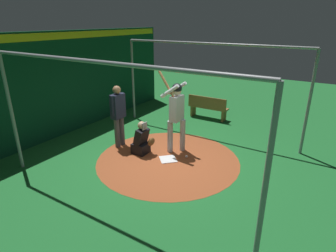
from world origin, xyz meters
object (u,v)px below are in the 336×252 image
batter (176,111)px  umpire (118,113)px  home_plate (168,159)px  bench (208,107)px  baseball_0 (187,156)px  catcher (142,141)px

batter → umpire: bearing=-160.4°
batter → umpire: size_ratio=1.26×
home_plate → batter: 1.31m
bench → batter: bearing=-82.3°
umpire → batter: bearing=19.6°
home_plate → bench: size_ratio=0.28×
umpire → bench: umpire is taller
umpire → baseball_0: bearing=9.4°
batter → bench: 3.14m
home_plate → bench: 3.65m
bench → baseball_0: bearing=-75.0°
batter → baseball_0: batter is taller
home_plate → umpire: (-1.65, 0.01, 1.00)m
home_plate → catcher: bearing=-176.4°
catcher → bench: 3.65m
batter → baseball_0: 1.26m
umpire → baseball_0: size_ratio=24.12×
catcher → baseball_0: 1.28m
catcher → baseball_0: catcher is taller
batter → bench: (-0.41, 3.02, -0.76)m
batter → baseball_0: (0.46, -0.22, -1.15)m
home_plate → baseball_0: 0.50m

